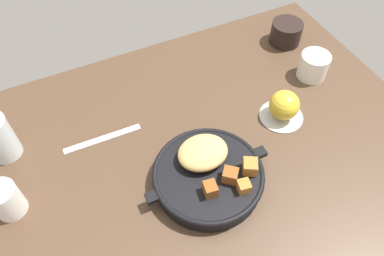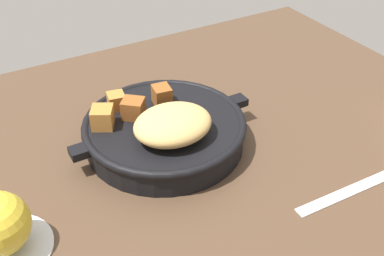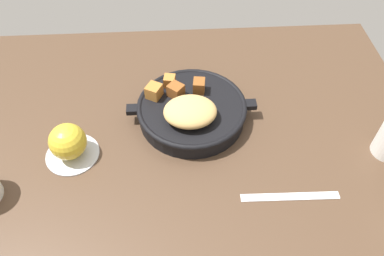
# 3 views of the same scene
# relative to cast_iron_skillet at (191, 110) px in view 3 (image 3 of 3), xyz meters

# --- Properties ---
(ground_plane) EXTENTS (1.10, 0.83, 0.02)m
(ground_plane) POSITION_rel_cast_iron_skillet_xyz_m (0.03, 0.07, -0.04)
(ground_plane) COLOR #473323
(cast_iron_skillet) EXTENTS (0.29, 0.24, 0.08)m
(cast_iron_skillet) POSITION_rel_cast_iron_skillet_xyz_m (0.00, 0.00, 0.00)
(cast_iron_skillet) COLOR black
(cast_iron_skillet) RESTS_ON ground_plane
(saucer_plate) EXTENTS (0.11, 0.11, 0.01)m
(saucer_plate) POSITION_rel_cast_iron_skillet_xyz_m (0.25, 0.09, -0.03)
(saucer_plate) COLOR #B7BABF
(saucer_plate) RESTS_ON ground_plane
(red_apple) EXTENTS (0.08, 0.08, 0.08)m
(red_apple) POSITION_rel_cast_iron_skillet_xyz_m (0.25, 0.09, 0.01)
(red_apple) COLOR gold
(red_apple) RESTS_ON saucer_plate
(butter_knife) EXTENTS (0.19, 0.02, 0.00)m
(butter_knife) POSITION_rel_cast_iron_skillet_xyz_m (-0.18, 0.21, -0.03)
(butter_knife) COLOR silver
(butter_knife) RESTS_ON ground_plane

